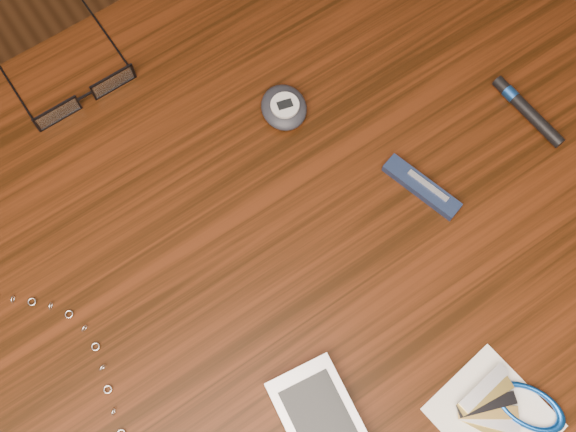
% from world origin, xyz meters
% --- Properties ---
extents(ground, '(3.80, 3.80, 0.00)m').
position_xyz_m(ground, '(0.00, 0.00, 0.00)').
color(ground, '#472814').
rests_on(ground, ground).
extents(desk, '(1.00, 0.70, 0.75)m').
position_xyz_m(desk, '(0.00, 0.00, 0.65)').
color(desk, '#351608').
rests_on(desk, ground).
extents(eyeglasses, '(0.12, 0.13, 0.03)m').
position_xyz_m(eyeglasses, '(-0.07, 0.26, 0.76)').
color(eyeglasses, black).
rests_on(eyeglasses, desk).
extents(pda_phone, '(0.08, 0.13, 0.02)m').
position_xyz_m(pda_phone, '(-0.05, -0.18, 0.76)').
color(pda_phone, '#BAB9BF').
rests_on(pda_phone, desk).
extents(pedometer, '(0.06, 0.07, 0.02)m').
position_xyz_m(pedometer, '(0.11, 0.12, 0.76)').
color(pedometer, black).
rests_on(pedometer, desk).
extents(notepad_keys, '(0.12, 0.12, 0.01)m').
position_xyz_m(notepad_keys, '(0.11, -0.26, 0.75)').
color(notepad_keys, white).
rests_on(notepad_keys, desk).
extents(pocket_knife, '(0.04, 0.09, 0.01)m').
position_xyz_m(pocket_knife, '(0.18, -0.04, 0.76)').
color(pocket_knife, '#14213B').
rests_on(pocket_knife, desk).
extents(black_blue_pen, '(0.02, 0.10, 0.01)m').
position_xyz_m(black_blue_pen, '(0.33, -0.03, 0.76)').
color(black_blue_pen, black).
rests_on(black_blue_pen, desk).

